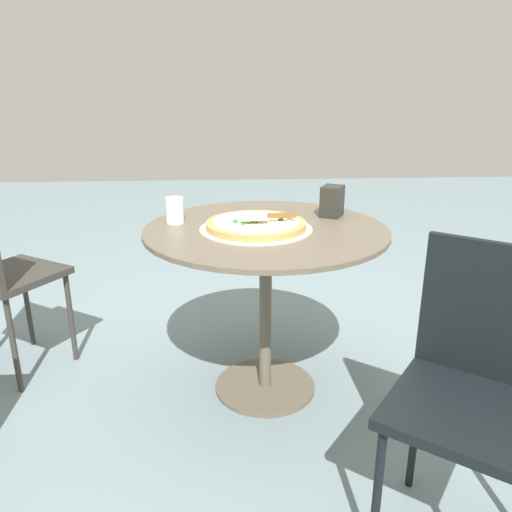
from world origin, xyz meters
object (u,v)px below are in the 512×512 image
(patio_table, at_px, (266,263))
(patio_chair_far, at_px, (477,379))
(napkin_dispenser, at_px, (332,201))
(drinking_cup, at_px, (175,210))
(pizza_on_tray, at_px, (256,225))
(pizza_server, at_px, (269,217))

(patio_table, relative_size, patio_chair_far, 1.11)
(napkin_dispenser, height_order, patio_chair_far, patio_chair_far)
(patio_table, height_order, napkin_dispenser, napkin_dispenser)
(patio_chair_far, bearing_deg, drinking_cup, 135.33)
(patio_table, relative_size, pizza_on_tray, 2.19)
(patio_table, distance_m, drinking_cup, 0.42)
(patio_table, xyz_separation_m, pizza_server, (0.01, -0.03, 0.20))
(patio_table, bearing_deg, pizza_server, -77.55)
(patio_table, relative_size, pizza_server, 4.47)
(napkin_dispenser, relative_size, patio_chair_far, 0.15)
(drinking_cup, relative_size, patio_chair_far, 0.12)
(pizza_on_tray, distance_m, patio_chair_far, 0.94)
(patio_table, relative_size, drinking_cup, 9.20)
(pizza_on_tray, bearing_deg, pizza_server, -18.24)
(napkin_dispenser, xyz_separation_m, patio_chair_far, (0.21, -0.91, -0.28))
(pizza_on_tray, xyz_separation_m, patio_chair_far, (0.54, -0.74, -0.23))
(pizza_on_tray, distance_m, napkin_dispenser, 0.38)
(pizza_on_tray, xyz_separation_m, napkin_dispenser, (0.33, 0.18, 0.05))
(patio_table, distance_m, patio_chair_far, 0.91)
(patio_table, height_order, drinking_cup, drinking_cup)
(pizza_server, distance_m, patio_chair_far, 0.91)
(patio_table, bearing_deg, napkin_dispenser, 28.81)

